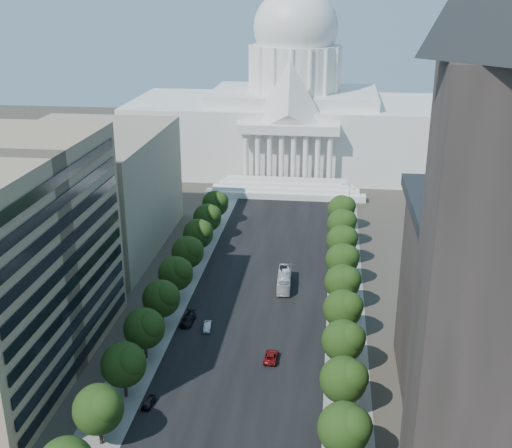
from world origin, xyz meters
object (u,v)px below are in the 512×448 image
at_px(car_dark_a, 149,402).
at_px(car_silver, 207,326).
at_px(car_red, 271,357).
at_px(city_bus, 284,280).
at_px(car_dark_b, 188,320).

xyz_separation_m(car_dark_a, car_silver, (4.81, 25.78, 0.03)).
height_order(car_dark_a, car_red, car_red).
distance_m(car_silver, city_bus, 25.53).
height_order(car_silver, city_bus, city_bus).
distance_m(car_dark_a, city_bus, 50.79).
relative_size(car_dark_a, car_silver, 0.93).
relative_size(car_dark_a, city_bus, 0.30).
bearing_deg(car_red, car_silver, -33.59).
relative_size(car_dark_a, car_dark_b, 0.66).
bearing_deg(car_dark_a, car_silver, 87.00).
height_order(car_red, car_dark_b, car_dark_b).
bearing_deg(car_red, car_dark_b, -31.28).
distance_m(car_silver, car_red, 16.86).
bearing_deg(car_dark_b, city_bus, 50.60).
bearing_deg(car_silver, city_bus, 51.03).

